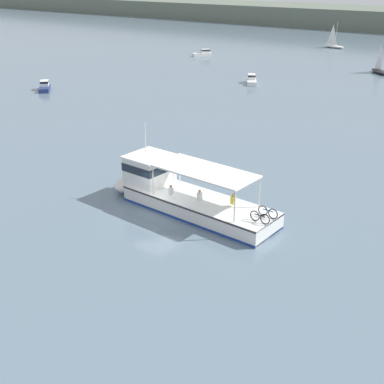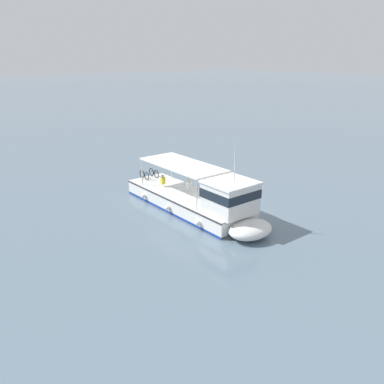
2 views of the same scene
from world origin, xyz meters
The scene contains 7 objects.
ground_plane centered at (0.00, 0.00, 0.00)m, with size 400.00×400.00×0.00m, color slate.
ferry_main centered at (0.82, 1.45, 1.02)m, with size 12.91×3.75×5.32m.
sailboat_horizon_east centered at (-5.83, 59.31, 0.54)m, with size 4.33×4.43×5.40m.
sailboat_outer_anchorage centered at (-23.64, 82.68, 0.54)m, with size 4.95×2.07×5.40m.
motorboat_off_bow centered at (-38.60, 56.66, 0.54)m, with size 3.15×3.68×1.26m.
motorboat_near_port centered at (-17.49, 40.04, 0.54)m, with size 3.08×3.72×1.26m.
motorboat_far_left centered at (-37.08, 18.89, 0.54)m, with size 3.55×3.37×1.26m.
Camera 1 is at (20.55, -22.52, 14.63)m, focal length 47.26 mm.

